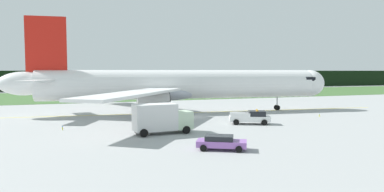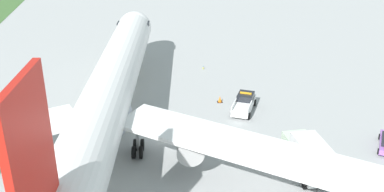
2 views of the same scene
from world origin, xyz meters
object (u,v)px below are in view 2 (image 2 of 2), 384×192
(airliner, at_px, (107,100))
(apron_cone, at_px, (220,99))
(ops_pickup_truck, at_px, (244,103))
(catering_truck, at_px, (308,155))

(airliner, height_order, apron_cone, airliner)
(ops_pickup_truck, distance_m, catering_truck, 13.49)
(ops_pickup_truck, bearing_deg, airliner, 110.95)
(ops_pickup_truck, xyz_separation_m, apron_cone, (2.45, 2.46, -0.52))
(airliner, distance_m, ops_pickup_truck, 16.65)
(catering_truck, bearing_deg, airliner, 68.10)
(ops_pickup_truck, relative_size, apron_cone, 7.33)
(apron_cone, bearing_deg, airliner, 123.04)
(airliner, bearing_deg, apron_cone, -56.96)
(catering_truck, bearing_deg, ops_pickup_truck, 13.15)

